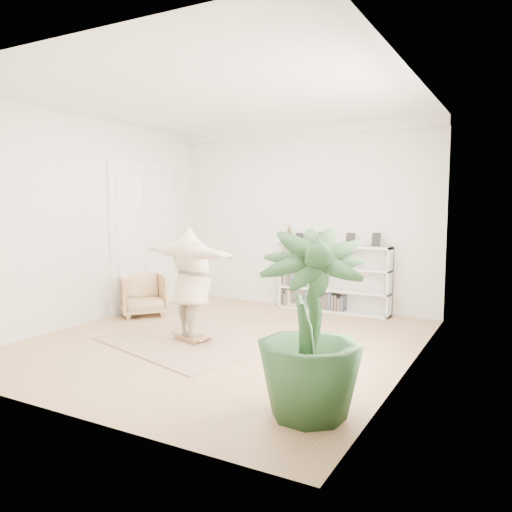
{
  "coord_description": "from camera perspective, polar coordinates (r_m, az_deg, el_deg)",
  "views": [
    {
      "loc": [
        4.0,
        -6.28,
        2.09
      ],
      "look_at": [
        0.35,
        0.4,
        1.29
      ],
      "focal_mm": 35.0,
      "sensor_mm": 36.0,
      "label": 1
    }
  ],
  "objects": [
    {
      "name": "floor",
      "position": [
        7.73,
        -3.79,
        -9.68
      ],
      "size": [
        6.0,
        6.0,
        0.0
      ],
      "primitive_type": "plane",
      "color": "#A47E55",
      "rests_on": "ground"
    },
    {
      "name": "room_shell",
      "position": [
        10.15,
        5.29,
        14.03
      ],
      "size": [
        6.0,
        6.0,
        6.0
      ],
      "color": "silver",
      "rests_on": "floor"
    },
    {
      "name": "doors",
      "position": [
        10.14,
        -12.83,
        1.96
      ],
      "size": [
        0.09,
        1.78,
        2.92
      ],
      "color": "white",
      "rests_on": "floor"
    },
    {
      "name": "bookshelf",
      "position": [
        9.77,
        8.85,
        -2.63
      ],
      "size": [
        2.2,
        0.35,
        1.64
      ],
      "color": "silver",
      "rests_on": "floor"
    },
    {
      "name": "armchair",
      "position": [
        9.63,
        -12.84,
        -4.36
      ],
      "size": [
        1.16,
        1.16,
        0.76
      ],
      "primitive_type": "imported",
      "rotation": [
        0.0,
        0.0,
        0.88
      ],
      "color": "tan",
      "rests_on": "floor"
    },
    {
      "name": "rug",
      "position": [
        7.74,
        -7.28,
        -9.63
      ],
      "size": [
        2.96,
        2.62,
        0.02
      ],
      "primitive_type": "cube",
      "rotation": [
        0.0,
        0.0,
        -0.28
      ],
      "color": "tan",
      "rests_on": "floor"
    },
    {
      "name": "rocker_board",
      "position": [
        7.72,
        -7.28,
        -9.22
      ],
      "size": [
        0.56,
        0.42,
        0.11
      ],
      "rotation": [
        0.0,
        0.0,
        -0.28
      ],
      "color": "brown",
      "rests_on": "rug"
    },
    {
      "name": "person",
      "position": [
        7.54,
        -7.37,
        -2.75
      ],
      "size": [
        2.1,
        1.1,
        1.65
      ],
      "primitive_type": "imported",
      "rotation": [
        0.0,
        0.0,
        2.86
      ],
      "color": "beige",
      "rests_on": "rocker_board"
    },
    {
      "name": "houseplant",
      "position": [
        4.9,
        6.19,
        -7.78
      ],
      "size": [
        1.36,
        1.36,
        1.85
      ],
      "primitive_type": "imported",
      "rotation": [
        0.0,
        0.0,
        0.4
      ],
      "color": "#264B25",
      "rests_on": "floor"
    }
  ]
}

